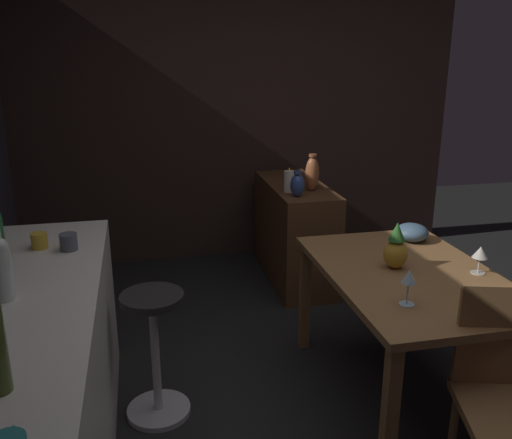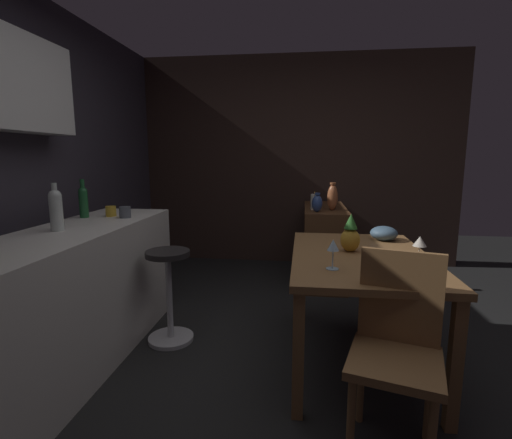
# 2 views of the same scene
# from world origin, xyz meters

# --- Properties ---
(ground_plane) EXTENTS (9.00, 9.00, 0.00)m
(ground_plane) POSITION_xyz_m (0.00, 0.00, 0.00)
(ground_plane) COLOR black
(wall_side_right) EXTENTS (0.10, 4.40, 2.60)m
(wall_side_right) POSITION_xyz_m (2.55, 0.30, 1.30)
(wall_side_right) COLOR #33231E
(wall_side_right) RESTS_ON ground_plane
(dining_table) EXTENTS (1.32, 0.87, 0.74)m
(dining_table) POSITION_xyz_m (0.11, -0.36, 0.65)
(dining_table) COLOR olive
(dining_table) RESTS_ON ground_plane
(kitchen_counter) EXTENTS (2.10, 0.60, 0.90)m
(kitchen_counter) POSITION_xyz_m (-0.18, 1.50, 0.45)
(kitchen_counter) COLOR silver
(kitchen_counter) RESTS_ON ground_plane
(sideboard_cabinet) EXTENTS (1.10, 0.44, 0.82)m
(sideboard_cabinet) POSITION_xyz_m (1.82, -0.23, 0.41)
(sideboard_cabinet) COLOR #56351E
(sideboard_cabinet) RESTS_ON ground_plane
(chair_near_window) EXTENTS (0.49, 0.49, 0.93)m
(chair_near_window) POSITION_xyz_m (-0.62, -0.43, 0.50)
(chair_near_window) COLOR olive
(chair_near_window) RESTS_ON ground_plane
(bar_stool) EXTENTS (0.34, 0.34, 0.69)m
(bar_stool) POSITION_xyz_m (0.23, 0.98, 0.37)
(bar_stool) COLOR #262323
(bar_stool) RESTS_ON ground_plane
(wine_glass_left) EXTENTS (0.07, 0.07, 0.17)m
(wine_glass_left) POSITION_xyz_m (-0.23, -0.16, 0.87)
(wine_glass_left) COLOR silver
(wine_glass_left) RESTS_ON dining_table
(wine_glass_right) EXTENTS (0.08, 0.08, 0.15)m
(wine_glass_right) POSITION_xyz_m (0.03, -0.70, 0.85)
(wine_glass_right) COLOR silver
(wine_glass_right) RESTS_ON dining_table
(pineapple_centerpiece) EXTENTS (0.13, 0.13, 0.25)m
(pineapple_centerpiece) POSITION_xyz_m (0.19, -0.30, 0.85)
(pineapple_centerpiece) COLOR gold
(pineapple_centerpiece) RESTS_ON dining_table
(fruit_bowl) EXTENTS (0.20, 0.20, 0.11)m
(fruit_bowl) POSITION_xyz_m (0.57, -0.60, 0.79)
(fruit_bowl) COLOR slate
(fruit_bowl) RESTS_ON dining_table
(wine_bottle_clear) EXTENTS (0.08, 0.08, 0.30)m
(wine_bottle_clear) POSITION_xyz_m (-0.14, 1.55, 1.04)
(wine_bottle_clear) COLOR silver
(wine_bottle_clear) RESTS_ON kitchen_counter
(cup_mustard) EXTENTS (0.11, 0.08, 0.08)m
(cup_mustard) POSITION_xyz_m (0.45, 1.51, 0.94)
(cup_mustard) COLOR gold
(cup_mustard) RESTS_ON kitchen_counter
(cup_slate) EXTENTS (0.12, 0.09, 0.09)m
(cup_slate) POSITION_xyz_m (0.40, 1.37, 0.94)
(cup_slate) COLOR #515660
(cup_slate) RESTS_ON kitchen_counter
(pillar_candle_tall) EXTENTS (0.08, 0.08, 0.19)m
(pillar_candle_tall) POSITION_xyz_m (1.58, -0.10, 0.90)
(pillar_candle_tall) COLOR white
(pillar_candle_tall) RESTS_ON sideboard_cabinet
(vase_copper) EXTENTS (0.11, 0.11, 0.28)m
(vase_copper) POSITION_xyz_m (1.58, -0.29, 0.95)
(vase_copper) COLOR #B26038
(vase_copper) RESTS_ON sideboard_cabinet
(vase_ceramic_blue) EXTENTS (0.10, 0.10, 0.19)m
(vase_ceramic_blue) POSITION_xyz_m (1.43, -0.13, 0.91)
(vase_ceramic_blue) COLOR #334C8C
(vase_ceramic_blue) RESTS_ON sideboard_cabinet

